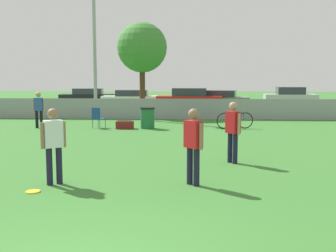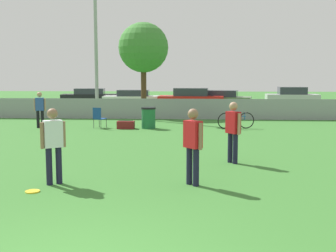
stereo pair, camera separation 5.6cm
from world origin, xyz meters
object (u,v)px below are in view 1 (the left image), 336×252
object	(u,v)px
parked_car_dark	(88,96)
parked_car_silver	(290,97)
folding_chair_sideline	(98,117)
parked_car_red	(190,99)
player_thrower_red	(193,141)
parked_car_white	(132,98)
spectator_in_blue	(39,107)
trash_bin	(148,118)
light_pole	(94,17)
gear_bag_sideline	(125,125)
frisbee_disc	(33,191)
parked_car_olive	(220,99)
player_defender_red	(233,128)
tree_near_pole	(142,48)
bicycle_sideline	(235,120)
player_receiver_white	(53,141)

from	to	relation	value
parked_car_dark	parked_car_silver	size ratio (longest dim) A/B	1.17
folding_chair_sideline	parked_car_red	size ratio (longest dim) A/B	0.20
player_thrower_red	parked_car_white	xyz separation A→B (m)	(-4.55, 22.60, -0.28)
parked_car_red	parked_car_white	bearing A→B (deg)	161.77
spectator_in_blue	trash_bin	distance (m)	4.87
light_pole	parked_car_white	distance (m)	8.57
trash_bin	gear_bag_sideline	world-z (taller)	trash_bin
spectator_in_blue	parked_car_dark	size ratio (longest dim) A/B	0.34
parked_car_white	parked_car_silver	xyz separation A→B (m)	(12.11, 1.82, 0.04)
spectator_in_blue	parked_car_red	bearing A→B (deg)	-132.59
frisbee_disc	spectator_in_blue	bearing A→B (deg)	109.58
light_pole	parked_car_olive	world-z (taller)	light_pole
player_defender_red	spectator_in_blue	distance (m)	10.68
tree_near_pole	frisbee_disc	size ratio (longest dim) A/B	18.72
frisbee_disc	parked_car_red	distance (m)	21.82
spectator_in_blue	tree_near_pole	bearing A→B (deg)	-133.66
tree_near_pole	parked_car_silver	bearing A→B (deg)	38.99
spectator_in_blue	parked_car_dark	world-z (taller)	spectator_in_blue
folding_chair_sideline	parked_car_white	world-z (taller)	parked_car_white
light_pole	trash_bin	size ratio (longest dim) A/B	10.43
parked_car_silver	bicycle_sideline	bearing A→B (deg)	-108.61
spectator_in_blue	folding_chair_sideline	size ratio (longest dim) A/B	1.74
tree_near_pole	spectator_in_blue	size ratio (longest dim) A/B	3.38
spectator_in_blue	parked_car_white	xyz separation A→B (m)	(2.29, 13.06, -0.26)
light_pole	parked_car_dark	size ratio (longest dim) A/B	2.09
player_defender_red	folding_chair_sideline	xyz separation A→B (m)	(-5.26, 7.24, -0.42)
player_receiver_white	parked_car_white	world-z (taller)	player_receiver_white
parked_car_olive	folding_chair_sideline	bearing A→B (deg)	-106.76
player_defender_red	player_receiver_white	world-z (taller)	same
frisbee_disc	trash_bin	distance (m)	10.49
bicycle_sideline	trash_bin	distance (m)	3.85
tree_near_pole	trash_bin	bearing A→B (deg)	-81.24
parked_car_white	parked_car_red	xyz separation A→B (m)	(4.33, -1.74, 0.06)
player_defender_red	parked_car_red	size ratio (longest dim) A/B	0.35
bicycle_sideline	light_pole	bearing A→B (deg)	128.70
parked_car_olive	parked_car_silver	bearing A→B (deg)	36.35
frisbee_disc	parked_car_dark	size ratio (longest dim) A/B	0.06
parked_car_white	folding_chair_sideline	bearing A→B (deg)	-90.76
gear_bag_sideline	parked_car_dark	bearing A→B (deg)	109.32
player_defender_red	parked_car_red	distance (m)	18.56
player_defender_red	parked_car_red	world-z (taller)	player_defender_red
parked_car_red	parked_car_silver	size ratio (longest dim) A/B	1.15
frisbee_disc	parked_car_red	world-z (taller)	parked_car_red
player_defender_red	parked_car_dark	xyz separation A→B (m)	(-9.64, 23.13, -0.28)
parked_car_red	parked_car_silver	xyz separation A→B (m)	(7.78, 3.55, -0.02)
light_pole	tree_near_pole	xyz separation A→B (m)	(2.76, 0.15, -1.74)
bicycle_sideline	parked_car_olive	world-z (taller)	parked_car_olive
player_thrower_red	folding_chair_sideline	distance (m)	10.48
player_thrower_red	bicycle_sideline	distance (m)	9.97
gear_bag_sideline	parked_car_red	xyz separation A→B (m)	(2.77, 11.37, 0.55)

